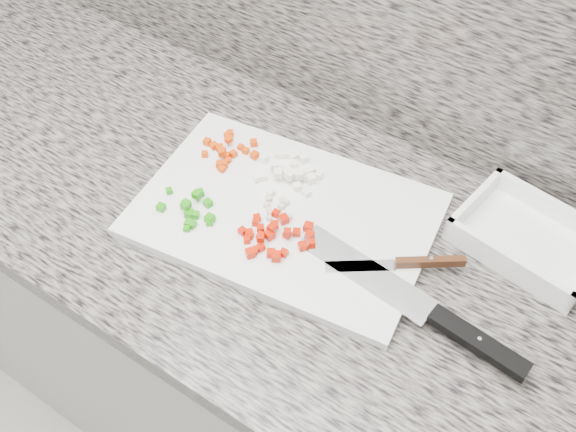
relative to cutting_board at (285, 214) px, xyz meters
The scene contains 11 objects.
cabinet 0.49m from the cutting_board, behind, with size 3.92×0.62×0.86m, color beige.
countertop 0.10m from the cutting_board, behind, with size 3.96×0.64×0.04m, color slate.
cutting_board is the anchor object (origin of this frame).
carrot_pile 0.17m from the cutting_board, 160.07° to the left, with size 0.11×0.10×0.02m.
onion_pile 0.09m from the cutting_board, 115.57° to the left, with size 0.12×0.12×0.03m.
green_pepper_pile 0.15m from the cutting_board, 145.20° to the right, with size 0.12×0.09×0.02m.
red_pepper_pile 0.06m from the cutting_board, 71.05° to the right, with size 0.12×0.11×0.02m.
garlic_pile 0.02m from the cutting_board, 145.68° to the right, with size 0.06×0.06×0.01m.
chef_knife 0.31m from the cutting_board, ahead, with size 0.39×0.08×0.02m.
paring_knife 0.23m from the cutting_board, ahead, with size 0.19×0.14×0.02m.
tray 0.40m from the cutting_board, 24.88° to the left, with size 0.24×0.19×0.05m.
Camera 1 is at (0.49, 0.87, 1.73)m, focal length 40.00 mm.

